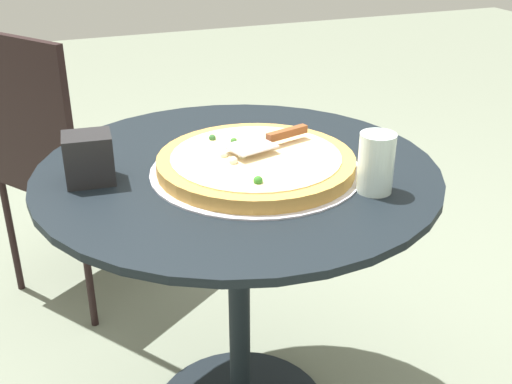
# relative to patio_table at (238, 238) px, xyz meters

# --- Properties ---
(patio_table) EXTENTS (0.91, 0.91, 0.74)m
(patio_table) POSITION_rel_patio_table_xyz_m (0.00, 0.00, 0.00)
(patio_table) COLOR black
(patio_table) RESTS_ON ground
(pizza_on_tray) EXTENTS (0.47, 0.47, 0.05)m
(pizza_on_tray) POSITION_rel_patio_table_xyz_m (0.04, 0.03, 0.20)
(pizza_on_tray) COLOR silver
(pizza_on_tray) RESTS_ON patio_table
(pizza_server) EXTENTS (0.10, 0.22, 0.02)m
(pizza_server) POSITION_rel_patio_table_xyz_m (0.00, 0.08, 0.24)
(pizza_server) COLOR silver
(pizza_server) RESTS_ON pizza_on_tray
(drinking_cup) EXTENTS (0.07, 0.07, 0.13)m
(drinking_cup) POSITION_rel_patio_table_xyz_m (0.22, 0.22, 0.25)
(drinking_cup) COLOR silver
(drinking_cup) RESTS_ON patio_table
(napkin_dispenser) EXTENTS (0.09, 0.11, 0.11)m
(napkin_dispenser) POSITION_rel_patio_table_xyz_m (-0.04, -0.32, 0.24)
(napkin_dispenser) COLOR black
(napkin_dispenser) RESTS_ON patio_table
(patio_chair_near) EXTENTS (0.61, 0.61, 0.94)m
(patio_chair_near) POSITION_rel_patio_table_xyz_m (-0.76, -0.34, -0.02)
(patio_chair_near) COLOR black
(patio_chair_near) RESTS_ON ground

